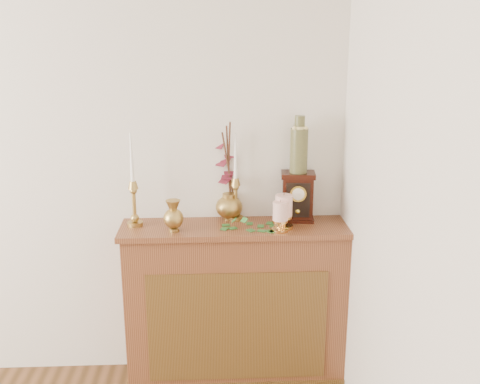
{
  "coord_description": "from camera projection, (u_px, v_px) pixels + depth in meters",
  "views": [
    {
      "loc": [
        1.28,
        -0.74,
        1.94
      ],
      "look_at": [
        1.42,
        2.05,
        1.13
      ],
      "focal_mm": 42.0,
      "sensor_mm": 36.0,
      "label": 1
    }
  ],
  "objects": [
    {
      "name": "bud_vase",
      "position": [
        173.0,
        216.0,
        2.9
      ],
      "size": [
        0.11,
        0.11,
        0.17
      ],
      "rotation": [
        0.0,
        0.0,
        0.01
      ],
      "color": "tan",
      "rests_on": "console_shelf"
    },
    {
      "name": "mantel_clock",
      "position": [
        298.0,
        197.0,
        3.06
      ],
      "size": [
        0.19,
        0.14,
        0.27
      ],
      "rotation": [
        0.0,
        0.0,
        -0.1
      ],
      "color": "black",
      "rests_on": "console_shelf"
    },
    {
      "name": "console_shelf",
      "position": [
        236.0,
        308.0,
        3.15
      ],
      "size": [
        1.24,
        0.34,
        0.93
      ],
      "color": "brown",
      "rests_on": "ground"
    },
    {
      "name": "candlestick_center",
      "position": [
        236.0,
        192.0,
        3.06
      ],
      "size": [
        0.08,
        0.08,
        0.48
      ],
      "rotation": [
        0.0,
        0.0,
        -0.27
      ],
      "color": "tan",
      "rests_on": "console_shelf"
    },
    {
      "name": "ivy_garland",
      "position": [
        263.0,
        226.0,
        2.97
      ],
      "size": [
        0.37,
        0.16,
        0.07
      ],
      "rotation": [
        0.0,
        0.0,
        -0.31
      ],
      "color": "#2A6125",
      "rests_on": "console_shelf"
    },
    {
      "name": "pillar_candle_right",
      "position": [
        280.0,
        215.0,
        2.9
      ],
      "size": [
        0.09,
        0.09,
        0.17
      ],
      "rotation": [
        0.0,
        0.0,
        0.19
      ],
      "color": "#DC9F4D",
      "rests_on": "console_shelf"
    },
    {
      "name": "ginger_jar",
      "position": [
        227.0,
        174.0,
        3.08
      ],
      "size": [
        0.22,
        0.24,
        0.55
      ],
      "rotation": [
        0.0,
        0.0,
        -0.36
      ],
      "color": "tan",
      "rests_on": "console_shelf"
    },
    {
      "name": "pillar_candle_left",
      "position": [
        284.0,
        210.0,
        2.94
      ],
      "size": [
        0.1,
        0.1,
        0.19
      ],
      "rotation": [
        0.0,
        0.0,
        -0.02
      ],
      "color": "#DC9F4D",
      "rests_on": "console_shelf"
    },
    {
      "name": "ceramic_vase",
      "position": [
        299.0,
        147.0,
        2.98
      ],
      "size": [
        0.09,
        0.09,
        0.31
      ],
      "rotation": [
        0.0,
        0.0,
        -0.1
      ],
      "color": "#183023",
      "rests_on": "mantel_clock"
    },
    {
      "name": "candlestick_left",
      "position": [
        134.0,
        196.0,
        2.97
      ],
      "size": [
        0.08,
        0.08,
        0.5
      ],
      "rotation": [
        0.0,
        0.0,
        0.12
      ],
      "color": "tan",
      "rests_on": "console_shelf"
    }
  ]
}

